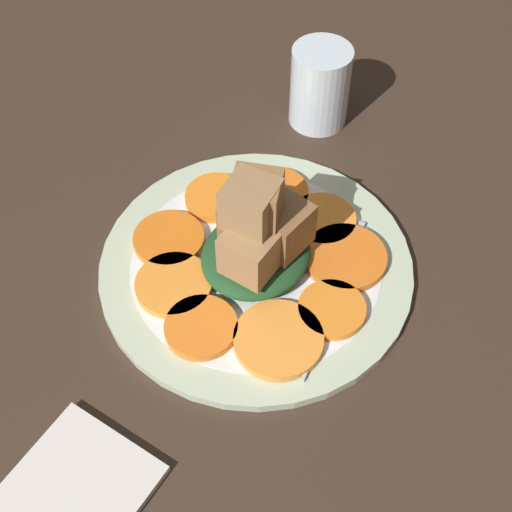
% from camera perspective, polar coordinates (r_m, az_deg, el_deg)
% --- Properties ---
extents(table_slab, '(1.20, 1.20, 0.02)m').
position_cam_1_polar(table_slab, '(0.70, 0.00, -1.57)').
color(table_slab, '#38281E').
rests_on(table_slab, ground).
extents(plate, '(0.30, 0.30, 0.01)m').
position_cam_1_polar(plate, '(0.69, 0.00, -0.81)').
color(plate, beige).
rests_on(plate, table_slab).
extents(carrot_slice_0, '(0.07, 0.07, 0.01)m').
position_cam_1_polar(carrot_slice_0, '(0.71, 5.33, 2.90)').
color(carrot_slice_0, orange).
rests_on(carrot_slice_0, plate).
extents(carrot_slice_1, '(0.07, 0.07, 0.01)m').
position_cam_1_polar(carrot_slice_1, '(0.74, 1.50, 5.07)').
color(carrot_slice_1, orange).
rests_on(carrot_slice_1, plate).
extents(carrot_slice_2, '(0.06, 0.06, 0.01)m').
position_cam_1_polar(carrot_slice_2, '(0.73, -3.21, 4.71)').
color(carrot_slice_2, orange).
rests_on(carrot_slice_2, plate).
extents(carrot_slice_3, '(0.07, 0.07, 0.01)m').
position_cam_1_polar(carrot_slice_3, '(0.70, -6.99, 1.36)').
color(carrot_slice_3, orange).
rests_on(carrot_slice_3, plate).
extents(carrot_slice_4, '(0.07, 0.07, 0.01)m').
position_cam_1_polar(carrot_slice_4, '(0.67, -6.61, -2.29)').
color(carrot_slice_4, orange).
rests_on(carrot_slice_4, plate).
extents(carrot_slice_5, '(0.07, 0.07, 0.01)m').
position_cam_1_polar(carrot_slice_5, '(0.64, -4.30, -5.76)').
color(carrot_slice_5, orange).
rests_on(carrot_slice_5, plate).
extents(carrot_slice_6, '(0.08, 0.08, 0.01)m').
position_cam_1_polar(carrot_slice_6, '(0.63, 1.81, -6.68)').
color(carrot_slice_6, orange).
rests_on(carrot_slice_6, plate).
extents(carrot_slice_7, '(0.06, 0.06, 0.01)m').
position_cam_1_polar(carrot_slice_7, '(0.65, 6.10, -4.27)').
color(carrot_slice_7, orange).
rests_on(carrot_slice_7, plate).
extents(carrot_slice_8, '(0.08, 0.08, 0.01)m').
position_cam_1_polar(carrot_slice_8, '(0.69, 7.17, -0.11)').
color(carrot_slice_8, orange).
rests_on(carrot_slice_8, plate).
extents(center_pile, '(0.11, 0.10, 0.11)m').
position_cam_1_polar(center_pile, '(0.65, 0.15, 1.90)').
color(center_pile, '#1E4723').
rests_on(center_pile, plate).
extents(fork, '(0.19, 0.05, 0.00)m').
position_cam_1_polar(fork, '(0.66, 5.69, -3.28)').
color(fork, '#B2B2B7').
rests_on(fork, plate).
extents(water_glass, '(0.07, 0.07, 0.09)m').
position_cam_1_polar(water_glass, '(0.81, 5.14, 13.38)').
color(water_glass, silver).
rests_on(water_glass, table_slab).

